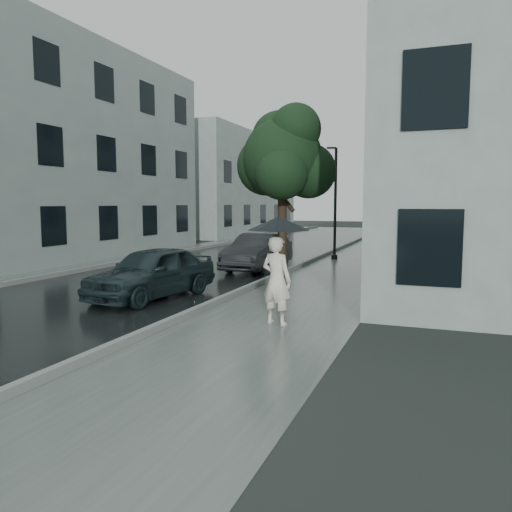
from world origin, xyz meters
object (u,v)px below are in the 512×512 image
at_px(car_near, 152,272).
at_px(car_far, 258,252).
at_px(lamp_post, 332,195).
at_px(pedestrian, 277,280).
at_px(street_tree, 283,158).

relative_size(car_near, car_far, 0.97).
height_order(lamp_post, car_far, lamp_post).
relative_size(pedestrian, lamp_post, 0.37).
bearing_deg(pedestrian, car_far, -50.99).
bearing_deg(street_tree, pedestrian, -73.77).
height_order(pedestrian, street_tree, street_tree).
height_order(car_near, car_far, car_near).
height_order(pedestrian, car_near, pedestrian).
distance_m(pedestrian, car_far, 8.44).
distance_m(pedestrian, lamp_post, 12.36).
relative_size(street_tree, car_far, 1.38).
bearing_deg(car_near, pedestrian, -13.18).
bearing_deg(street_tree, car_near, -115.27).
relative_size(street_tree, car_near, 1.41).
relative_size(pedestrian, car_near, 0.46).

